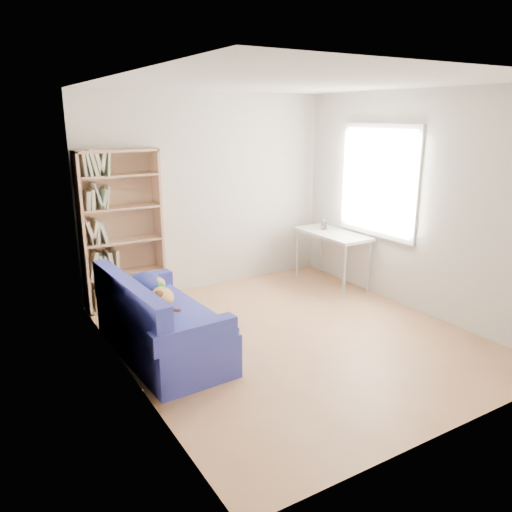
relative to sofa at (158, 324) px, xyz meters
The scene contains 6 objects.
ground 1.45m from the sofa, 14.39° to the right, with size 4.00×4.00×0.00m, color #AA724C.
room_shell 2.00m from the sofa, 12.19° to the right, with size 3.54×4.04×2.62m.
sofa is the anchor object (origin of this frame).
bookshelf 1.59m from the sofa, 85.58° to the left, with size 0.96×0.30×1.93m.
desk 2.97m from the sofa, 15.74° to the left, with size 0.52×1.14×0.75m.
pen_cup 3.07m from the sofa, 19.64° to the left, with size 0.08×0.08×0.16m.
Camera 1 is at (-2.88, -4.06, 2.30)m, focal length 35.00 mm.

